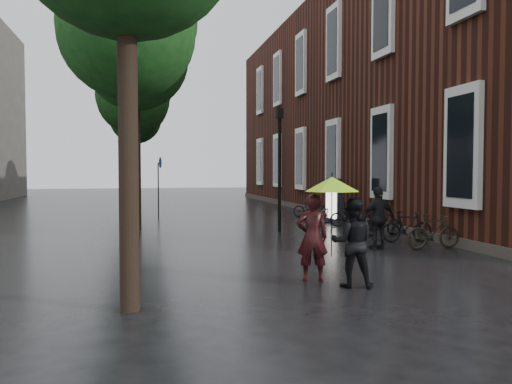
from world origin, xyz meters
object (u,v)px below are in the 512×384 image
object	(u,v)px
person_burgundy	(312,238)
pedestrian_walking	(379,218)
parked_bicycles	(356,216)
ad_lightbox	(334,201)
lamp_post	(280,157)
person_black	(352,243)

from	to	relation	value
person_burgundy	pedestrian_walking	distance (m)	4.82
parked_bicycles	ad_lightbox	xyz separation A→B (m)	(-0.13, 1.92, 0.52)
person_burgundy	ad_lightbox	distance (m)	11.56
person_burgundy	ad_lightbox	world-z (taller)	ad_lightbox
lamp_post	parked_bicycles	bearing A→B (deg)	5.90
person_black	parked_bicycles	size ratio (longest dim) A/B	0.16
person_black	ad_lightbox	xyz separation A→B (m)	(4.19, 11.20, 0.11)
person_black	parked_bicycles	bearing A→B (deg)	-95.82
ad_lightbox	pedestrian_walking	bearing A→B (deg)	-103.12
person_black	lamp_post	distance (m)	9.21
pedestrian_walking	person_burgundy	bearing A→B (deg)	39.80
person_burgundy	parked_bicycles	distance (m)	9.91
person_black	lamp_post	xyz separation A→B (m)	(1.07, 8.94, 1.94)
pedestrian_walking	lamp_post	world-z (taller)	lamp_post
ad_lightbox	lamp_post	world-z (taller)	lamp_post
parked_bicycles	lamp_post	world-z (taller)	lamp_post
parked_bicycles	person_black	bearing A→B (deg)	-115.01
person_burgundy	ad_lightbox	bearing A→B (deg)	-105.02
pedestrian_walking	parked_bicycles	world-z (taller)	pedestrian_walking
pedestrian_walking	person_black	bearing A→B (deg)	50.18
pedestrian_walking	lamp_post	xyz separation A→B (m)	(-1.64, 4.75, 1.90)
parked_bicycles	pedestrian_walking	bearing A→B (deg)	-107.62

